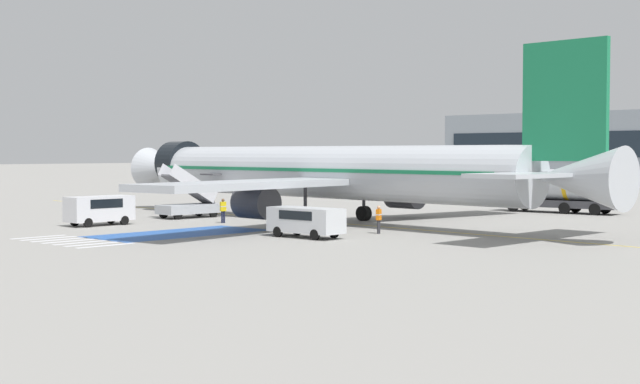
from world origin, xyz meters
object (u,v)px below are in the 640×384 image
(fuel_tanker, at_px, (562,191))
(airliner, at_px, (326,172))
(ground_crew_0, at_px, (379,217))
(boarding_stairs_forward, at_px, (189,205))
(service_van_0, at_px, (306,219))
(ground_crew_1, at_px, (223,209))
(service_van_1, at_px, (100,208))

(fuel_tanker, bearing_deg, airliner, 154.29)
(ground_crew_0, bearing_deg, fuel_tanker, 166.16)
(boarding_stairs_forward, xyz_separation_m, service_van_0, (17.81, -5.22, 0.08))
(boarding_stairs_forward, bearing_deg, airliner, 22.75)
(ground_crew_0, height_order, ground_crew_1, ground_crew_0)
(fuel_tanker, height_order, ground_crew_0, fuel_tanker)
(airliner, xyz_separation_m, service_van_1, (-9.54, -12.87, -2.41))
(service_van_1, xyz_separation_m, ground_crew_1, (4.61, 7.31, -0.21))
(airliner, height_order, ground_crew_1, airliner)
(airliner, height_order, ground_crew_0, airliner)
(service_van_0, bearing_deg, ground_crew_0, -19.88)
(ground_crew_1, bearing_deg, ground_crew_0, 109.27)
(airliner, bearing_deg, service_van_1, 145.51)
(fuel_tanker, distance_m, ground_crew_0, 25.37)
(service_van_0, bearing_deg, airliner, 34.91)
(boarding_stairs_forward, xyz_separation_m, fuel_tanker, (18.28, 25.04, 0.86))
(ground_crew_0, bearing_deg, boarding_stairs_forward, -107.15)
(boarding_stairs_forward, relative_size, ground_crew_1, 3.00)
(fuel_tanker, distance_m, service_van_1, 37.91)
(airliner, bearing_deg, ground_crew_0, -114.76)
(ground_crew_0, distance_m, ground_crew_1, 13.60)
(fuel_tanker, xyz_separation_m, service_van_1, (-17.06, -33.85, -0.65))
(ground_crew_0, bearing_deg, service_van_1, -81.16)
(service_van_0, distance_m, ground_crew_0, 5.17)
(ground_crew_0, relative_size, ground_crew_1, 1.00)
(boarding_stairs_forward, relative_size, ground_crew_0, 2.99)
(fuel_tanker, relative_size, service_van_0, 2.12)
(service_van_1, bearing_deg, fuel_tanker, 63.50)
(airliner, height_order, fuel_tanker, airliner)
(service_van_1, distance_m, ground_crew_1, 8.64)
(boarding_stairs_forward, relative_size, service_van_0, 1.09)
(service_van_0, xyz_separation_m, service_van_1, (-16.59, -3.59, 0.13))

